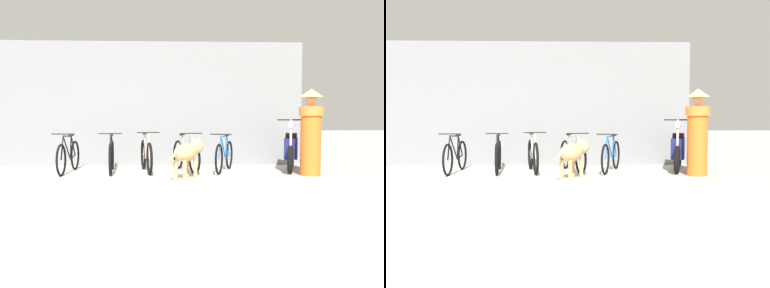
# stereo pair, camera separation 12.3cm
# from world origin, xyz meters

# --- Properties ---
(ground_plane) EXTENTS (60.00, 60.00, 0.00)m
(ground_plane) POSITION_xyz_m (0.00, 0.00, 0.00)
(ground_plane) COLOR #B7B2A5
(shop_wall_back) EXTENTS (7.33, 0.20, 2.98)m
(shop_wall_back) POSITION_xyz_m (0.00, 3.36, 1.49)
(shop_wall_back) COLOR slate
(shop_wall_back) RESTS_ON ground
(bicycle_0) EXTENTS (0.46, 1.74, 0.84)m
(bicycle_0) POSITION_xyz_m (-1.68, 1.89, 0.35)
(bicycle_0) COLOR black
(bicycle_0) RESTS_ON ground
(bicycle_1) EXTENTS (0.46, 1.73, 0.85)m
(bicycle_1) POSITION_xyz_m (-0.79, 1.95, 0.35)
(bicycle_1) COLOR black
(bicycle_1) RESTS_ON ground
(bicycle_2) EXTENTS (0.47, 1.71, 0.87)m
(bicycle_2) POSITION_xyz_m (-0.06, 1.97, 0.35)
(bicycle_2) COLOR black
(bicycle_2) RESTS_ON ground
(bicycle_3) EXTENTS (0.60, 1.66, 0.85)m
(bicycle_3) POSITION_xyz_m (0.79, 2.01, 0.35)
(bicycle_3) COLOR black
(bicycle_3) RESTS_ON ground
(bicycle_4) EXTENTS (0.64, 1.61, 0.83)m
(bicycle_4) POSITION_xyz_m (1.62, 1.96, 0.34)
(bicycle_4) COLOR black
(bicycle_4) RESTS_ON ground
(motorcycle) EXTENTS (0.70, 1.80, 1.13)m
(motorcycle) POSITION_xyz_m (3.10, 2.10, 0.44)
(motorcycle) COLOR black
(motorcycle) RESTS_ON ground
(stray_dog) EXTENTS (0.75, 1.08, 0.74)m
(stray_dog) POSITION_xyz_m (0.79, 0.89, 0.50)
(stray_dog) COLOR tan
(stray_dog) RESTS_ON ground
(person_in_robes) EXTENTS (0.63, 0.63, 1.74)m
(person_in_robes) POSITION_xyz_m (3.27, 1.26, 0.91)
(person_in_robes) COLOR orange
(person_in_robes) RESTS_ON ground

